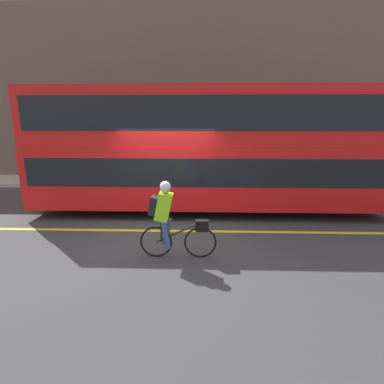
% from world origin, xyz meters
% --- Properties ---
extents(ground_plane, '(80.00, 80.00, 0.00)m').
position_xyz_m(ground_plane, '(0.00, 0.00, 0.00)').
color(ground_plane, '#38383A').
extents(road_center_line, '(50.00, 0.14, 0.01)m').
position_xyz_m(road_center_line, '(0.00, 0.25, 0.00)').
color(road_center_line, yellow).
rests_on(road_center_line, ground_plane).
extents(sidewalk_curb, '(60.00, 2.22, 0.14)m').
position_xyz_m(sidewalk_curb, '(0.00, 6.10, 0.07)').
color(sidewalk_curb, '#A8A399').
rests_on(sidewalk_curb, ground_plane).
extents(building_facade, '(60.00, 0.30, 7.68)m').
position_xyz_m(building_facade, '(0.00, 7.36, 3.84)').
color(building_facade, brown).
rests_on(building_facade, ground_plane).
extents(bus, '(10.17, 2.50, 3.59)m').
position_xyz_m(bus, '(1.13, 2.15, 2.00)').
color(bus, black).
rests_on(bus, ground_plane).
extents(cyclist_on_bike, '(1.54, 0.32, 1.58)m').
position_xyz_m(cyclist_on_bike, '(0.30, -1.22, 0.85)').
color(cyclist_on_bike, black).
rests_on(cyclist_on_bike, ground_plane).
extents(trash_bin, '(0.54, 0.54, 1.00)m').
position_xyz_m(trash_bin, '(2.60, 5.99, 0.63)').
color(trash_bin, '#194C23').
rests_on(trash_bin, sidewalk_curb).
extents(street_sign_post, '(0.36, 0.09, 2.57)m').
position_xyz_m(street_sign_post, '(1.38, 5.98, 1.57)').
color(street_sign_post, '#59595B').
rests_on(street_sign_post, sidewalk_curb).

